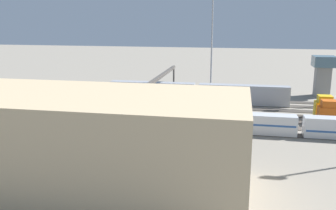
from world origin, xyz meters
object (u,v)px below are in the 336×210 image
at_px(train_on_track_6, 174,119).
at_px(light_mast_0, 212,32).
at_px(signal_gantry, 161,79).
at_px(control_tower, 323,73).
at_px(maintenance_shed, 27,136).
at_px(train_on_track_1, 197,93).

distance_m(train_on_track_6, light_mast_0, 37.58).
bearing_deg(light_mast_0, signal_gantry, 60.76).
bearing_deg(train_on_track_6, light_mast_0, -97.56).
bearing_deg(control_tower, maintenance_shed, 53.12).
xyz_separation_m(train_on_track_1, train_on_track_6, (1.55, 25.00, -0.62)).
relative_size(signal_gantry, maintenance_shed, 0.60).
xyz_separation_m(light_mast_0, control_tower, (-31.27, -6.75, -11.32)).
height_order(train_on_track_1, control_tower, control_tower).
bearing_deg(light_mast_0, train_on_track_6, 82.44).
distance_m(train_on_track_6, signal_gantry, 17.11).
relative_size(train_on_track_6, signal_gantry, 2.73).
bearing_deg(light_mast_0, control_tower, -167.82).
bearing_deg(signal_gantry, control_tower, -148.66).
relative_size(light_mast_0, signal_gantry, 0.82).
relative_size(train_on_track_1, train_on_track_6, 0.49).
distance_m(signal_gantry, control_tower, 48.85).
xyz_separation_m(train_on_track_1, control_tower, (-34.18, -15.40, 4.18)).
bearing_deg(control_tower, light_mast_0, 12.18).
bearing_deg(signal_gantry, train_on_track_1, -126.98).
height_order(train_on_track_1, light_mast_0, light_mast_0).
height_order(train_on_track_6, control_tower, control_tower).
height_order(train_on_track_1, train_on_track_6, train_on_track_1).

